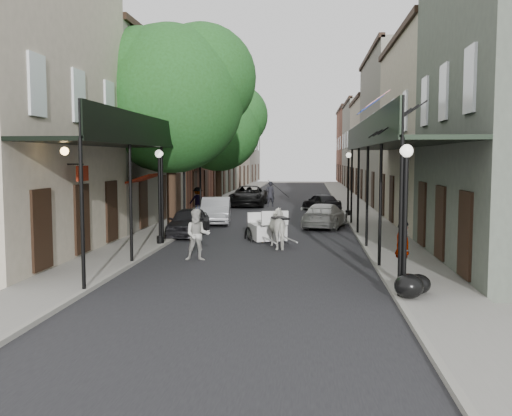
% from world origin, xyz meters
% --- Properties ---
extents(ground, '(140.00, 140.00, 0.00)m').
position_xyz_m(ground, '(0.00, 0.00, 0.00)').
color(ground, gray).
rests_on(ground, ground).
extents(road, '(8.00, 90.00, 0.01)m').
position_xyz_m(road, '(0.00, 20.00, 0.01)').
color(road, black).
rests_on(road, ground).
extents(sidewalk_left, '(2.20, 90.00, 0.12)m').
position_xyz_m(sidewalk_left, '(-5.00, 20.00, 0.06)').
color(sidewalk_left, gray).
rests_on(sidewalk_left, ground).
extents(sidewalk_right, '(2.20, 90.00, 0.12)m').
position_xyz_m(sidewalk_right, '(5.00, 20.00, 0.06)').
color(sidewalk_right, gray).
rests_on(sidewalk_right, ground).
extents(building_row_left, '(5.00, 80.00, 10.50)m').
position_xyz_m(building_row_left, '(-8.60, 30.00, 5.25)').
color(building_row_left, '#BDAF97').
rests_on(building_row_left, ground).
extents(building_row_right, '(5.00, 80.00, 10.50)m').
position_xyz_m(building_row_right, '(8.60, 30.00, 5.25)').
color(building_row_right, slate).
rests_on(building_row_right, ground).
extents(gallery_left, '(2.20, 18.05, 4.88)m').
position_xyz_m(gallery_left, '(-4.79, 6.98, 4.05)').
color(gallery_left, black).
rests_on(gallery_left, sidewalk_left).
extents(gallery_right, '(2.20, 18.05, 4.88)m').
position_xyz_m(gallery_right, '(4.79, 6.98, 4.05)').
color(gallery_right, black).
rests_on(gallery_right, sidewalk_right).
extents(tree_near, '(7.31, 6.80, 9.63)m').
position_xyz_m(tree_near, '(-4.20, 10.18, 6.49)').
color(tree_near, '#382619').
rests_on(tree_near, sidewalk_left).
extents(tree_far, '(6.45, 6.00, 8.61)m').
position_xyz_m(tree_far, '(-4.25, 24.18, 5.84)').
color(tree_far, '#382619').
rests_on(tree_far, sidewalk_left).
extents(lamppost_right_near, '(0.32, 0.32, 3.71)m').
position_xyz_m(lamppost_right_near, '(4.10, -2.00, 2.05)').
color(lamppost_right_near, black).
rests_on(lamppost_right_near, sidewalk_right).
extents(lamppost_left, '(0.32, 0.32, 3.71)m').
position_xyz_m(lamppost_left, '(-4.10, 6.00, 2.05)').
color(lamppost_left, black).
rests_on(lamppost_left, sidewalk_left).
extents(lamppost_right_far, '(0.32, 0.32, 3.71)m').
position_xyz_m(lamppost_right_far, '(4.10, 18.00, 2.05)').
color(lamppost_right_far, black).
rests_on(lamppost_right_far, sidewalk_right).
extents(horse, '(1.39, 1.99, 1.54)m').
position_xyz_m(horse, '(0.70, 6.00, 0.77)').
color(horse, silver).
rests_on(horse, ground).
extents(carriage, '(2.08, 2.56, 2.57)m').
position_xyz_m(carriage, '(-0.11, 8.25, 1.00)').
color(carriage, black).
rests_on(carriage, ground).
extents(pedestrian_walking, '(0.99, 0.85, 1.77)m').
position_xyz_m(pedestrian_walking, '(-2.00, 3.00, 0.89)').
color(pedestrian_walking, '#B0AFA6').
rests_on(pedestrian_walking, ground).
extents(pedestrian_sidewalk_left, '(1.14, 0.81, 1.61)m').
position_xyz_m(pedestrian_sidewalk_left, '(-4.98, 18.18, 0.92)').
color(pedestrian_sidewalk_left, gray).
rests_on(pedestrian_sidewalk_left, sidewalk_left).
extents(pedestrian_sidewalk_right, '(0.59, 1.06, 1.71)m').
position_xyz_m(pedestrian_sidewalk_right, '(4.32, -0.41, 0.98)').
color(pedestrian_sidewalk_right, gray).
rests_on(pedestrian_sidewalk_right, sidewalk_right).
extents(car_left_near, '(1.55, 3.79, 1.29)m').
position_xyz_m(car_left_near, '(-3.60, 9.00, 0.64)').
color(car_left_near, black).
rests_on(car_left_near, ground).
extents(car_left_mid, '(1.96, 4.40, 1.40)m').
position_xyz_m(car_left_mid, '(-3.17, 14.00, 0.70)').
color(car_left_mid, '#A2A3A8').
rests_on(car_left_mid, ground).
extents(car_left_far, '(2.51, 5.39, 1.49)m').
position_xyz_m(car_left_far, '(-2.60, 25.26, 0.75)').
color(car_left_far, black).
rests_on(car_left_far, ground).
extents(car_right_near, '(2.66, 4.54, 1.23)m').
position_xyz_m(car_right_near, '(2.60, 12.65, 0.62)').
color(car_right_near, silver).
rests_on(car_right_near, ground).
extents(car_right_far, '(2.79, 3.89, 1.23)m').
position_xyz_m(car_right_far, '(2.60, 21.26, 0.62)').
color(car_right_far, black).
rests_on(car_right_far, ground).
extents(trash_bags, '(0.96, 1.11, 0.60)m').
position_xyz_m(trash_bags, '(4.32, -2.03, 0.40)').
color(trash_bags, black).
rests_on(trash_bags, sidewalk_right).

